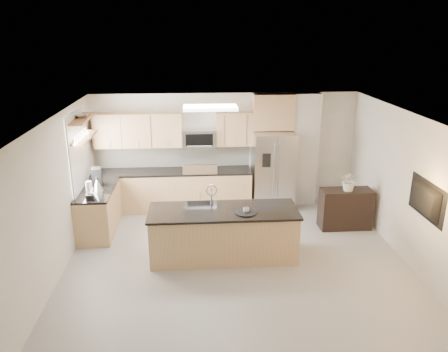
{
  "coord_description": "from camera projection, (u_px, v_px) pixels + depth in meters",
  "views": [
    {
      "loc": [
        -0.7,
        -6.46,
        3.95
      ],
      "look_at": [
        -0.16,
        1.3,
        1.32
      ],
      "focal_mm": 35.0,
      "sensor_mm": 36.0,
      "label": 1
    }
  ],
  "objects": [
    {
      "name": "ceiling",
      "position": [
        241.0,
        123.0,
        6.59
      ],
      "size": [
        6.0,
        6.5,
        0.02
      ],
      "primitive_type": "cube",
      "color": "white",
      "rests_on": "wall_back"
    },
    {
      "name": "range",
      "position": [
        200.0,
        189.0,
        9.99
      ],
      "size": [
        0.76,
        0.64,
        1.14
      ],
      "color": "black",
      "rests_on": "floor"
    },
    {
      "name": "shelf_lower",
      "position": [
        84.0,
        137.0,
        8.45
      ],
      "size": [
        0.3,
        1.2,
        0.04
      ],
      "primitive_type": "cube",
      "color": "brown",
      "rests_on": "wall_left"
    },
    {
      "name": "flower_vase",
      "position": [
        350.0,
        176.0,
        8.73
      ],
      "size": [
        0.71,
        0.66,
        0.65
      ],
      "primitive_type": "imported",
      "rotation": [
        0.0,
        0.0,
        -0.33
      ],
      "color": "beige",
      "rests_on": "credenza"
    },
    {
      "name": "upper_cabinets",
      "position": [
        167.0,
        130.0,
        9.67
      ],
      "size": [
        3.5,
        0.33,
        0.75
      ],
      "color": "tan",
      "rests_on": "wall_back"
    },
    {
      "name": "wall_front",
      "position": [
        277.0,
        339.0,
        3.93
      ],
      "size": [
        6.0,
        0.02,
        2.6
      ],
      "primitive_type": "cube",
      "color": "silver",
      "rests_on": "floor"
    },
    {
      "name": "refrigerator",
      "position": [
        273.0,
        170.0,
        9.92
      ],
      "size": [
        0.92,
        0.78,
        1.78
      ],
      "color": "#B2B2B5",
      "rests_on": "floor"
    },
    {
      "name": "window",
      "position": [
        77.0,
        154.0,
        8.44
      ],
      "size": [
        0.04,
        1.15,
        1.65
      ],
      "color": "white",
      "rests_on": "wall_left"
    },
    {
      "name": "coffee_maker",
      "position": [
        97.0,
        177.0,
        8.84
      ],
      "size": [
        0.23,
        0.26,
        0.37
      ],
      "color": "black",
      "rests_on": "left_counter"
    },
    {
      "name": "island",
      "position": [
        223.0,
        233.0,
        7.84
      ],
      "size": [
        2.65,
        0.96,
        1.34
      ],
      "rotation": [
        0.0,
        0.0,
        0.0
      ],
      "color": "tan",
      "rests_on": "floor"
    },
    {
      "name": "ceiling_fixture",
      "position": [
        210.0,
        108.0,
        8.09
      ],
      "size": [
        1.0,
        0.5,
        0.06
      ],
      "primitive_type": "cube",
      "color": "white",
      "rests_on": "ceiling"
    },
    {
      "name": "left_counter",
      "position": [
        99.0,
        210.0,
        8.85
      ],
      "size": [
        0.66,
        1.5,
        0.92
      ],
      "color": "tan",
      "rests_on": "floor"
    },
    {
      "name": "wall_right",
      "position": [
        420.0,
        198.0,
        7.2
      ],
      "size": [
        0.02,
        6.5,
        2.6
      ],
      "primitive_type": "cube",
      "color": "silver",
      "rests_on": "floor"
    },
    {
      "name": "platter",
      "position": [
        246.0,
        212.0,
        7.57
      ],
      "size": [
        0.46,
        0.46,
        0.02
      ],
      "primitive_type": "cylinder",
      "rotation": [
        0.0,
        0.0,
        -0.23
      ],
      "color": "black",
      "rests_on": "island"
    },
    {
      "name": "back_counter",
      "position": [
        173.0,
        189.0,
        9.96
      ],
      "size": [
        3.55,
        0.66,
        1.44
      ],
      "color": "tan",
      "rests_on": "floor"
    },
    {
      "name": "television",
      "position": [
        422.0,
        200.0,
        6.99
      ],
      "size": [
        0.14,
        1.08,
        0.62
      ],
      "primitive_type": "imported",
      "rotation": [
        0.0,
        0.0,
        1.57
      ],
      "color": "black",
      "rests_on": "wall_right"
    },
    {
      "name": "kettle",
      "position": [
        97.0,
        185.0,
        8.55
      ],
      "size": [
        0.23,
        0.23,
        0.28
      ],
      "color": "#B2B2B5",
      "rests_on": "left_counter"
    },
    {
      "name": "shelf_upper",
      "position": [
        82.0,
        119.0,
        8.33
      ],
      "size": [
        0.3,
        1.2,
        0.04
      ],
      "primitive_type": "cube",
      "color": "brown",
      "rests_on": "wall_left"
    },
    {
      "name": "microwave",
      "position": [
        199.0,
        138.0,
        9.74
      ],
      "size": [
        0.76,
        0.4,
        0.4
      ],
      "color": "#B2B2B5",
      "rests_on": "upper_cabinets"
    },
    {
      "name": "cup",
      "position": [
        246.0,
        210.0,
        7.58
      ],
      "size": [
        0.14,
        0.14,
        0.09
      ],
      "primitive_type": "imported",
      "rotation": [
        0.0,
        0.0,
        0.37
      ],
      "color": "silver",
      "rests_on": "island"
    },
    {
      "name": "blender",
      "position": [
        89.0,
        192.0,
        8.09
      ],
      "size": [
        0.16,
        0.16,
        0.37
      ],
      "color": "black",
      "rests_on": "left_counter"
    },
    {
      "name": "wall_back",
      "position": [
        225.0,
        150.0,
        10.07
      ],
      "size": [
        6.0,
        0.02,
        2.6
      ],
      "primitive_type": "cube",
      "color": "silver",
      "rests_on": "floor"
    },
    {
      "name": "bowl",
      "position": [
        82.0,
        115.0,
        8.33
      ],
      "size": [
        0.43,
        0.43,
        0.08
      ],
      "primitive_type": "imported",
      "rotation": [
        0.0,
        0.0,
        0.38
      ],
      "color": "#B2B2B5",
      "rests_on": "shelf_upper"
    },
    {
      "name": "floor",
      "position": [
        239.0,
        273.0,
        7.42
      ],
      "size": [
        6.5,
        6.5,
        0.0
      ],
      "primitive_type": "plane",
      "color": "#999792",
      "rests_on": "ground"
    },
    {
      "name": "credenza",
      "position": [
        345.0,
        209.0,
        9.02
      ],
      "size": [
        1.05,
        0.45,
        0.84
      ],
      "primitive_type": "cube",
      "rotation": [
        0.0,
        0.0,
        0.01
      ],
      "color": "black",
      "rests_on": "floor"
    },
    {
      "name": "wall_left",
      "position": [
        49.0,
        208.0,
        6.81
      ],
      "size": [
        0.02,
        6.5,
        2.6
      ],
      "primitive_type": "cube",
      "color": "silver",
      "rests_on": "floor"
    },
    {
      "name": "partition_column",
      "position": [
        304.0,
        150.0,
        10.05
      ],
      "size": [
        0.6,
        0.3,
        2.6
      ],
      "primitive_type": "cube",
      "color": "beige",
      "rests_on": "floor"
    }
  ]
}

